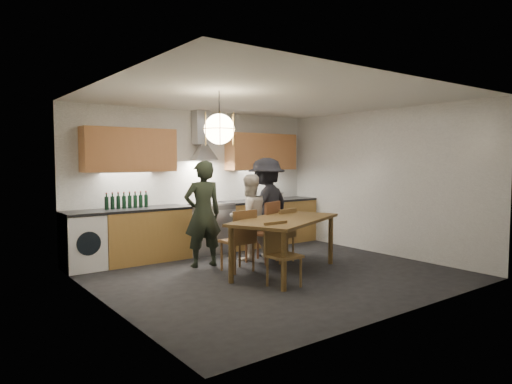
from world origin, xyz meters
TOP-DOWN VIEW (x-y plane):
  - ground at (0.00, 0.00)m, footprint 5.00×5.00m
  - room_shell at (0.00, 0.00)m, footprint 5.02×4.52m
  - counter_run at (0.02, 1.95)m, footprint 5.00×0.62m
  - range_stove at (0.00, 1.94)m, footprint 0.90×0.60m
  - wall_fixtures at (0.00, 2.07)m, footprint 4.30×0.54m
  - pendant_lamp at (-1.00, -0.10)m, footprint 0.43×0.43m
  - dining_table at (0.17, -0.07)m, footprint 2.18×1.69m
  - chair_back_left at (-0.34, 0.36)m, footprint 0.44×0.44m
  - chair_back_mid at (0.37, 0.64)m, footprint 0.60×0.60m
  - chair_back_right at (0.61, 0.50)m, footprint 0.46×0.46m
  - chair_front at (-0.34, -0.57)m, footprint 0.40×0.40m
  - person_left at (-0.61, 1.03)m, footprint 0.67×0.50m
  - person_mid at (0.27, 0.99)m, footprint 0.75×0.60m
  - person_right at (0.72, 1.08)m, footprint 1.26×0.95m
  - mixing_bowl at (1.24, 1.87)m, footprint 0.35×0.35m
  - stock_pot at (1.74, 1.94)m, footprint 0.22×0.22m
  - wine_bottles at (-1.46, 2.03)m, footprint 0.74×0.06m

SIDE VIEW (x-z plane):
  - ground at x=0.00m, z-range 0.00..0.00m
  - range_stove at x=0.00m, z-range -0.02..0.90m
  - counter_run at x=0.02m, z-range 0.00..0.90m
  - chair_front at x=-0.34m, z-range 0.06..0.92m
  - chair_back_right at x=0.61m, z-range 0.07..0.96m
  - chair_back_left at x=-0.34m, z-range 0.07..1.01m
  - chair_back_mid at x=0.37m, z-range 0.07..1.09m
  - person_mid at x=0.27m, z-range 0.00..1.45m
  - dining_table at x=0.17m, z-range 0.32..1.14m
  - person_left at x=-0.61m, z-range 0.00..1.69m
  - person_right at x=0.72m, z-range 0.00..1.73m
  - mixing_bowl at x=1.24m, z-range 0.90..0.97m
  - stock_pot at x=1.74m, z-range 0.90..1.02m
  - wine_bottles at x=-1.46m, z-range 0.90..1.17m
  - room_shell at x=0.00m, z-range 0.40..3.01m
  - wall_fixtures at x=0.00m, z-range 1.32..2.42m
  - pendant_lamp at x=-1.00m, z-range 1.75..2.45m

